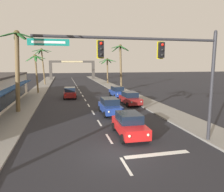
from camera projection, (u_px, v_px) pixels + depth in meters
ground_plane at (118, 154)px, 12.44m from camera, size 220.00×220.00×0.00m
sidewalk_right at (134, 97)px, 33.42m from camera, size 3.20×110.00×0.14m
sidewalk_left at (30, 100)px, 29.95m from camera, size 3.20×110.00×0.14m
lane_markings at (88, 99)px, 31.85m from camera, size 4.28×88.45×0.01m
traffic_signal_mast at (163, 62)px, 12.84m from camera, size 11.41×0.41×7.38m
sedan_lead_at_stop_bar at (129, 124)px, 15.45m from camera, size 2.03×4.49×1.68m
sedan_third_in_queue at (110, 106)px, 22.12m from camera, size 1.99×4.47×1.68m
sedan_oncoming_far at (70, 93)px, 32.39m from camera, size 2.04×4.49×1.68m
sedan_parked_nearest_kerb at (130, 98)px, 27.05m from camera, size 2.07×4.50×1.68m
sedan_parked_mid_kerb at (117, 92)px, 33.48m from camera, size 2.06×4.49×1.68m
palm_left_second at (17, 60)px, 22.02m from camera, size 3.85×3.77×8.67m
palm_left_third at (36, 64)px, 36.76m from camera, size 3.43×3.41×6.88m
palm_left_farthest at (42, 58)px, 51.22m from camera, size 4.88×4.48×8.93m
palm_right_third at (120, 59)px, 40.28m from camera, size 3.84×3.85×8.88m
palm_right_farthest at (107, 65)px, 54.84m from camera, size 4.82×4.60×6.71m
town_gateway_arch at (72, 67)px, 69.26m from camera, size 14.71×0.90×6.24m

